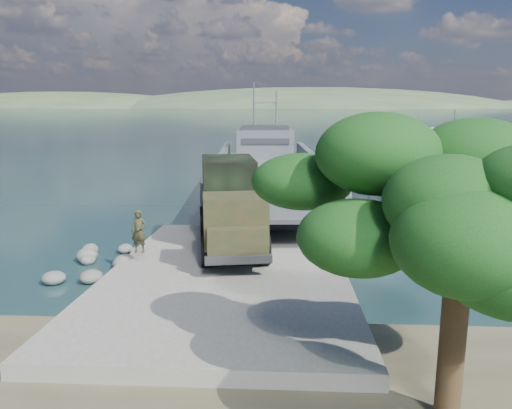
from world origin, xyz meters
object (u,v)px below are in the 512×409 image
object	(u,v)px
soldier	(139,240)
overhang_tree	(434,203)
landing_craft	(268,180)
military_truck	(230,204)
sailboat_far	(451,167)
pier	(416,177)
sailboat_near	(416,168)

from	to	relation	value
soldier	overhang_tree	world-z (taller)	overhang_tree
soldier	overhang_tree	size ratio (longest dim) A/B	0.26
landing_craft	soldier	world-z (taller)	landing_craft
military_truck	sailboat_far	size ratio (longest dim) A/B	1.36
landing_craft	sailboat_far	world-z (taller)	landing_craft
pier	sailboat_far	bearing A→B (deg)	63.42
soldier	sailboat_far	bearing A→B (deg)	56.99
pier	landing_craft	world-z (taller)	landing_craft
landing_craft	sailboat_near	distance (m)	20.03
pier	sailboat_near	size ratio (longest dim) A/B	6.56
military_truck	soldier	bearing A→B (deg)	-154.24
sailboat_far	overhang_tree	distance (m)	47.91
soldier	overhang_tree	distance (m)	14.73
pier	military_truck	world-z (taller)	pier
landing_craft	soldier	distance (m)	22.35
pier	sailboat_near	world-z (taller)	sailboat_near
sailboat_near	sailboat_far	size ratio (longest dim) A/B	0.97
pier	landing_craft	distance (m)	12.36
military_truck	overhang_tree	world-z (taller)	overhang_tree
military_truck	sailboat_far	world-z (taller)	sailboat_far
landing_craft	soldier	bearing A→B (deg)	-106.84
military_truck	sailboat_far	xyz separation A→B (m)	(21.23, 32.07, -2.22)
sailboat_far	overhang_tree	xyz separation A→B (m)	(-15.31, -45.12, 5.01)
pier	military_truck	size ratio (longest dim) A/B	4.70
landing_craft	sailboat_far	distance (m)	23.85
pier	overhang_tree	xyz separation A→B (m)	(-7.37, -29.24, 3.78)
sailboat_near	sailboat_far	xyz separation A→B (m)	(4.07, 0.85, 0.01)
military_truck	overhang_tree	xyz separation A→B (m)	(5.92, -13.05, 2.79)
landing_craft	sailboat_far	bearing A→B (deg)	29.58
sailboat_near	sailboat_far	distance (m)	4.16
overhang_tree	pier	bearing A→B (deg)	75.86
sailboat_near	soldier	bearing A→B (deg)	-142.88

